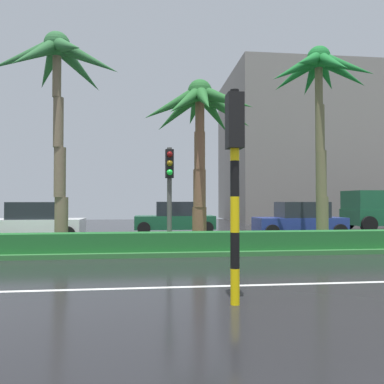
# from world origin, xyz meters

# --- Properties ---
(palm_tree_centre) EXTENTS (4.59, 4.29, 7.59)m
(palm_tree_centre) POSITION_xyz_m (2.40, 7.77, 6.20)
(palm_tree_centre) COLOR #75644C
(palm_tree_centre) RESTS_ON median_strip
(palm_tree_centre_right) EXTENTS (4.32, 4.45, 6.14)m
(palm_tree_centre_right) POSITION_xyz_m (7.46, 7.97, 4.94)
(palm_tree_centre_right) COLOR brown
(palm_tree_centre_right) RESTS_ON median_strip
(palm_tree_mid_right) EXTENTS (4.17, 4.21, 7.75)m
(palm_tree_mid_right) POSITION_xyz_m (12.29, 8.32, 6.45)
(palm_tree_mid_right) COLOR brown
(palm_tree_mid_right) RESTS_ON median_strip
(traffic_signal_median_right) EXTENTS (0.28, 0.43, 3.44)m
(traffic_signal_median_right) POSITION_xyz_m (6.27, 6.88, 2.52)
(traffic_signal_median_right) COLOR #4C4C47
(traffic_signal_median_right) RESTS_ON median_strip
(traffic_signal_foreground) EXTENTS (0.28, 0.43, 3.74)m
(traffic_signal_foreground) POSITION_xyz_m (7.08, 0.62, 2.58)
(traffic_signal_foreground) COLOR yellow
(traffic_signal_foreground) RESTS_ON ground_plane
(car_in_traffic_third) EXTENTS (4.30, 2.02, 1.72)m
(car_in_traffic_third) POSITION_xyz_m (0.49, 11.83, 0.83)
(car_in_traffic_third) COLOR white
(car_in_traffic_third) RESTS_ON ground_plane
(car_in_traffic_fourth) EXTENTS (4.30, 2.02, 1.72)m
(car_in_traffic_fourth) POSITION_xyz_m (7.02, 14.76, 0.83)
(car_in_traffic_fourth) COLOR #195133
(car_in_traffic_fourth) RESTS_ON ground_plane
(car_in_traffic_fifth) EXTENTS (4.30, 2.02, 1.72)m
(car_in_traffic_fifth) POSITION_xyz_m (12.94, 11.97, 0.83)
(car_in_traffic_fifth) COLOR navy
(car_in_traffic_fifth) RESTS_ON ground_plane
(building_far_right) EXTENTS (14.44, 11.16, 13.08)m
(building_far_right) POSITION_xyz_m (19.99, 27.40, 6.54)
(building_far_right) COLOR slate
(building_far_right) RESTS_ON ground_plane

